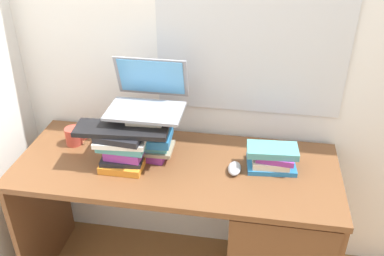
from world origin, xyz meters
The scene contains 9 objects.
wall_back centered at (0.00, 0.35, 1.30)m, with size 6.00×0.06×2.60m.
desk centered at (0.39, -0.02, 0.42)m, with size 1.52×0.60×0.78m.
book_stack_tall centered at (-0.15, 0.05, 0.89)m, with size 0.25×0.18×0.24m.
book_stack_keyboard_riser centered at (-0.24, -0.03, 0.87)m, with size 0.24×0.21×0.18m.
book_stack_side centered at (0.44, 0.05, 0.83)m, with size 0.24×0.18×0.12m.
laptop centered at (-0.15, 0.11, 1.07)m, with size 0.35×0.28×0.22m.
keyboard centered at (-0.24, -0.04, 0.97)m, with size 0.42×0.14×0.02m, color black.
computer_mouse centered at (0.28, -0.01, 0.80)m, with size 0.06×0.10×0.04m, color #A5A8AD.
mug centered at (-0.54, 0.09, 0.82)m, with size 0.12×0.08×0.09m.
Camera 1 is at (0.34, -1.59, 1.94)m, focal length 39.46 mm.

